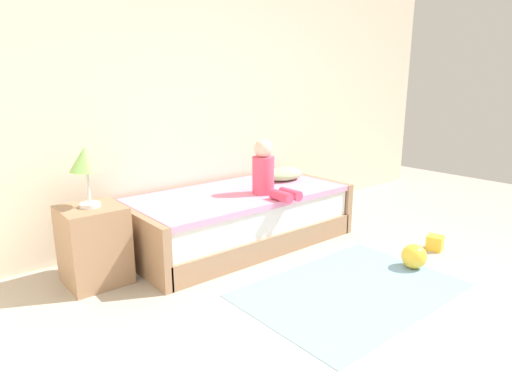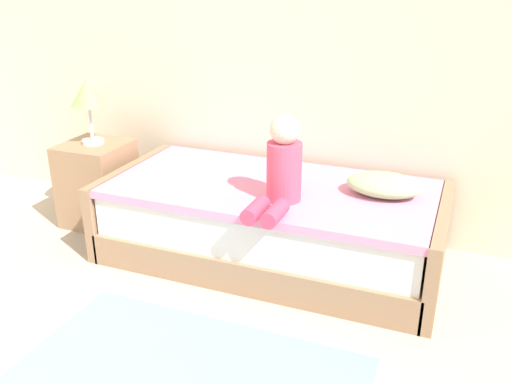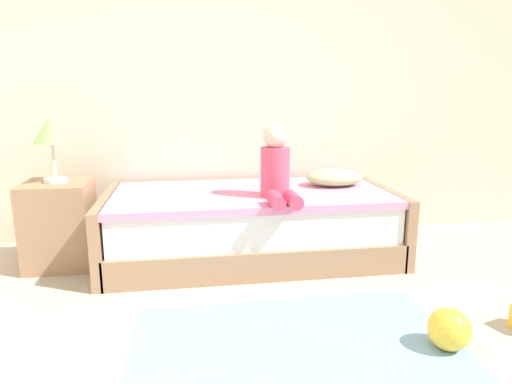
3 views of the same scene
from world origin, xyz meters
The scene contains 8 objects.
wall_rear centered at (0.00, 2.60, 1.45)m, with size 7.20×0.10×2.90m, color beige.
bed centered at (0.02, 2.00, 0.25)m, with size 2.11×1.00×0.50m.
nightstand centered at (-1.33, 2.05, 0.30)m, with size 0.44×0.44×0.60m, color #997556.
table_lamp centered at (-1.33, 2.05, 0.94)m, with size 0.24×0.24×0.45m.
child_figure centered at (0.16, 1.77, 0.70)m, with size 0.20×0.51×0.50m.
pillow centered at (0.69, 2.10, 0.56)m, with size 0.44×0.30×0.13m, color #99CC8C.
toy_ball centered at (0.78, 0.62, 0.10)m, with size 0.20×0.20×0.20m, color yellow.
area_rug centered at (0.06, 0.70, 0.00)m, with size 1.60×1.10×0.01m, color #7AA8CC.
Camera 3 is at (-0.44, -1.16, 1.21)m, focal length 31.49 mm.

